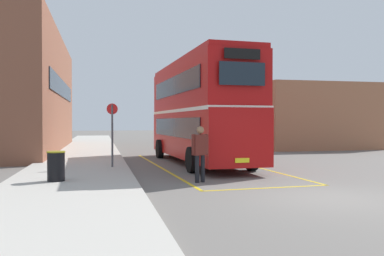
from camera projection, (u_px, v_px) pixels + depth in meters
The scene contains 10 objects.
ground_plane at pixel (196, 154), 24.47m from camera, with size 135.60×135.60×0.00m, color #66605B.
sidewalk_left at pixel (86, 152), 25.37m from camera, with size 4.00×57.60×0.14m, color #B2ADA3.
brick_building_left at pixel (11, 94), 26.61m from camera, with size 6.50×19.40×7.59m.
depot_building_right at pixel (286, 117), 34.35m from camera, with size 8.63×14.52×4.70m.
double_decker_bus at pixel (199, 110), 18.95m from camera, with size 3.10×10.65×4.75m.
single_deck_bus at pixel (200, 125), 38.72m from camera, with size 2.89×10.06×3.02m.
pedestrian_boarding at pixel (200, 149), 13.04m from camera, with size 0.56×0.42×1.81m.
litter_bin at pixel (56, 166), 12.39m from camera, with size 0.55×0.55×0.92m.
bus_stop_sign at pixel (112, 129), 16.27m from camera, with size 0.44×0.08×2.55m.
bay_marking_yellow at pixel (211, 168), 17.11m from camera, with size 4.69×12.74×0.01m.
Camera 1 is at (-5.61, -9.39, 1.95)m, focal length 37.97 mm.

